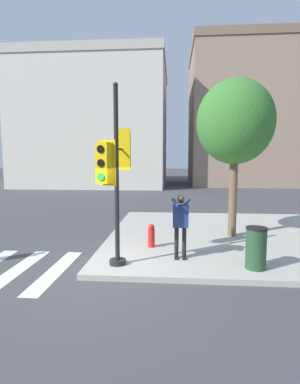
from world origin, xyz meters
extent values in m
plane|color=#424244|center=(0.00, 0.00, 0.00)|extent=(160.00, 160.00, 0.00)
cube|color=#ADA89E|center=(3.50, 3.50, 0.07)|extent=(8.00, 8.00, 0.14)
cube|color=silver|center=(-1.20, 0.04, 0.00)|extent=(0.42, 2.89, 0.01)
cube|color=silver|center=(-2.16, 0.04, 0.00)|extent=(0.42, 2.89, 0.01)
cylinder|color=black|center=(0.29, 0.25, 0.20)|extent=(0.41, 0.41, 0.12)
cylinder|color=black|center=(0.29, 0.25, 2.31)|extent=(0.11, 0.11, 4.11)
sphere|color=black|center=(0.29, 0.25, 4.41)|extent=(0.12, 0.12, 0.12)
cylinder|color=black|center=(0.33, 0.48, 2.95)|extent=(0.11, 0.36, 0.05)
cube|color=#E5B70C|center=(0.38, 0.77, 2.95)|extent=(0.34, 0.29, 0.90)
cube|color=#E5B70C|center=(0.35, 0.64, 2.95)|extent=(0.42, 0.09, 1.02)
cylinder|color=black|center=(0.40, 0.91, 3.25)|extent=(0.17, 0.06, 0.17)
cylinder|color=black|center=(0.40, 0.91, 2.95)|extent=(0.17, 0.06, 0.17)
cylinder|color=green|center=(0.40, 0.91, 2.65)|extent=(0.17, 0.06, 0.17)
cylinder|color=black|center=(0.21, 0.02, 2.62)|extent=(0.17, 0.35, 0.05)
cube|color=#E5B70C|center=(0.11, -0.26, 2.62)|extent=(0.36, 0.33, 0.90)
cube|color=#E5B70C|center=(0.15, -0.13, 2.62)|extent=(0.40, 0.16, 1.02)
cylinder|color=black|center=(0.06, -0.38, 2.92)|extent=(0.17, 0.09, 0.17)
cylinder|color=black|center=(0.06, -0.38, 2.62)|extent=(0.17, 0.09, 0.17)
cylinder|color=green|center=(0.06, -0.38, 2.32)|extent=(0.17, 0.09, 0.17)
cube|color=black|center=(1.73, 0.77, 0.16)|extent=(0.09, 0.24, 0.05)
cube|color=black|center=(1.93, 0.77, 0.16)|extent=(0.09, 0.24, 0.05)
cylinder|color=black|center=(1.73, 0.83, 0.55)|extent=(0.11, 0.11, 0.82)
cylinder|color=black|center=(1.93, 0.83, 0.55)|extent=(0.11, 0.11, 0.82)
cube|color=navy|center=(1.83, 0.83, 1.25)|extent=(0.40, 0.22, 0.58)
sphere|color=brown|center=(1.83, 0.83, 1.70)|extent=(0.19, 0.19, 0.19)
cube|color=black|center=(1.83, 0.52, 1.68)|extent=(0.12, 0.10, 0.09)
cylinder|color=black|center=(1.83, 0.45, 1.68)|extent=(0.06, 0.08, 0.06)
cylinder|color=navy|center=(1.70, 0.69, 1.61)|extent=(0.23, 0.35, 0.22)
cylinder|color=navy|center=(1.97, 0.69, 1.61)|extent=(0.23, 0.35, 0.22)
cylinder|color=brown|center=(3.62, 3.26, 1.58)|extent=(0.27, 0.27, 2.90)
ellipsoid|color=#38752D|center=(3.62, 3.26, 3.91)|extent=(2.49, 2.49, 2.74)
cylinder|color=red|center=(1.01, 1.76, 0.40)|extent=(0.20, 0.20, 0.53)
sphere|color=red|center=(1.01, 1.76, 0.73)|extent=(0.18, 0.18, 0.18)
cylinder|color=red|center=(1.01, 1.63, 0.46)|extent=(0.09, 0.06, 0.09)
cylinder|color=#234728|center=(3.58, 0.21, 0.61)|extent=(0.47, 0.47, 0.95)
cylinder|color=black|center=(3.58, 0.21, 1.11)|extent=(0.50, 0.50, 0.04)
cube|color=beige|center=(-6.39, 25.08, 5.87)|extent=(14.21, 12.51, 11.73)
cube|color=#B2AD9E|center=(-6.39, 25.08, 12.13)|extent=(14.41, 12.71, 0.80)
cube|color=gray|center=(12.47, 26.66, 6.85)|extent=(17.95, 10.14, 13.69)
cube|color=#7A604C|center=(12.47, 26.66, 14.09)|extent=(18.15, 10.34, 0.80)
camera|label=1|loc=(1.63, -6.79, 2.71)|focal=28.00mm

